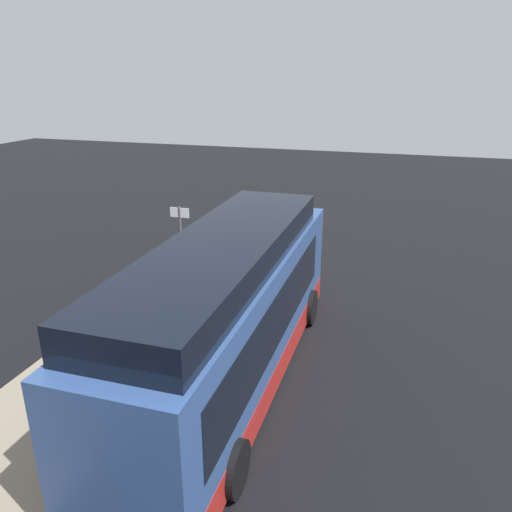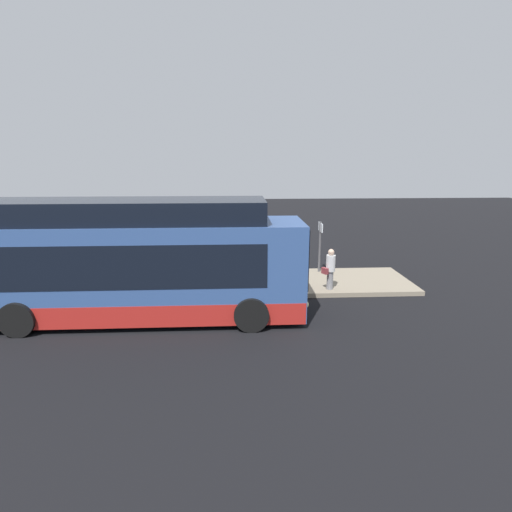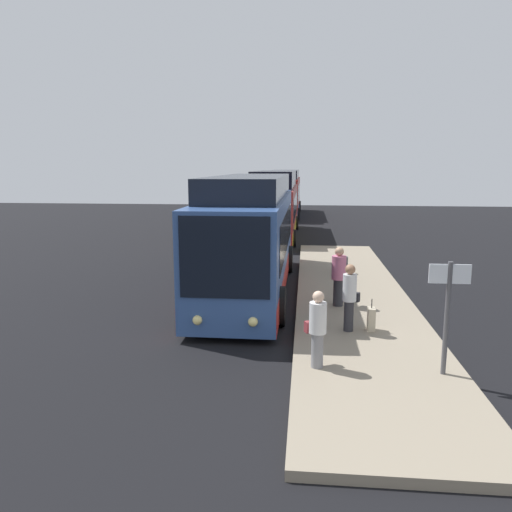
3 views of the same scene
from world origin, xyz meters
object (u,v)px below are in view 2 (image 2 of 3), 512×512
(bus_lead, at_px, (134,266))
(passenger_boarding, at_px, (210,263))
(suitcase, at_px, (264,273))
(trash_bin, at_px, (98,276))
(passenger_with_bags, at_px, (330,268))
(sign_post, at_px, (320,240))
(passenger_waiting, at_px, (267,262))

(bus_lead, height_order, passenger_boarding, bus_lead)
(suitcase, xyz_separation_m, trash_bin, (-6.95, -0.25, 0.03))
(suitcase, distance_m, trash_bin, 6.96)
(passenger_with_bags, relative_size, suitcase, 1.98)
(bus_lead, height_order, passenger_with_bags, bus_lead)
(bus_lead, xyz_separation_m, sign_post, (7.16, 4.73, -0.19))
(bus_lead, relative_size, passenger_boarding, 6.17)
(passenger_waiting, xyz_separation_m, passenger_with_bags, (2.42, -0.86, -0.06))
(passenger_boarding, bearing_deg, bus_lead, -150.85)
(passenger_waiting, xyz_separation_m, trash_bin, (-7.03, 0.32, -0.62))
(passenger_with_bags, distance_m, sign_post, 2.62)
(suitcase, bearing_deg, passenger_waiting, -82.01)
(passenger_waiting, relative_size, trash_bin, 2.67)
(bus_lead, distance_m, passenger_waiting, 5.58)
(passenger_boarding, relative_size, passenger_with_bags, 1.09)
(passenger_boarding, distance_m, passenger_waiting, 2.33)
(sign_post, distance_m, trash_bin, 9.73)
(bus_lead, bearing_deg, passenger_waiting, 33.33)
(passenger_with_bags, bearing_deg, passenger_boarding, 53.71)
(suitcase, height_order, trash_bin, suitcase)
(suitcase, height_order, sign_post, sign_post)
(passenger_boarding, bearing_deg, trash_bin, 152.02)
(bus_lead, height_order, passenger_waiting, bus_lead)
(sign_post, bearing_deg, suitcase, -156.89)
(bus_lead, bearing_deg, sign_post, 33.44)
(passenger_with_bags, distance_m, suitcase, 2.94)
(passenger_waiting, bearing_deg, suitcase, 39.05)
(sign_post, bearing_deg, passenger_boarding, -159.65)
(bus_lead, relative_size, trash_bin, 16.99)
(passenger_boarding, xyz_separation_m, trash_bin, (-4.70, 0.43, -0.63))
(suitcase, bearing_deg, bus_lead, -141.52)
(passenger_waiting, height_order, passenger_with_bags, passenger_waiting)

